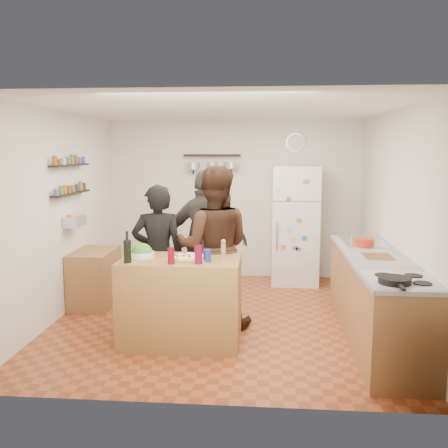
# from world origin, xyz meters

# --- Properties ---
(room_shell) EXTENTS (4.20, 4.20, 4.20)m
(room_shell) POSITION_xyz_m (0.00, 0.39, 1.25)
(room_shell) COLOR brown
(room_shell) RESTS_ON ground
(prep_island) EXTENTS (1.25, 0.72, 0.91)m
(prep_island) POSITION_xyz_m (-0.39, -0.79, 0.46)
(prep_island) COLOR olive
(prep_island) RESTS_ON floor
(pizza_board) EXTENTS (0.42, 0.34, 0.02)m
(pizza_board) POSITION_xyz_m (-0.31, -0.81, 0.92)
(pizza_board) COLOR olive
(pizza_board) RESTS_ON prep_island
(pizza) EXTENTS (0.34, 0.34, 0.02)m
(pizza) POSITION_xyz_m (-0.31, -0.81, 0.94)
(pizza) COLOR beige
(pizza) RESTS_ON pizza_board
(salad_bowl) EXTENTS (0.27, 0.27, 0.05)m
(salad_bowl) POSITION_xyz_m (-0.81, -0.74, 0.94)
(salad_bowl) COLOR white
(salad_bowl) RESTS_ON prep_island
(wine_bottle) EXTENTS (0.08, 0.08, 0.23)m
(wine_bottle) POSITION_xyz_m (-0.89, -1.01, 1.03)
(wine_bottle) COLOR black
(wine_bottle) RESTS_ON prep_island
(wine_glass_near) EXTENTS (0.07, 0.07, 0.16)m
(wine_glass_near) POSITION_xyz_m (-0.44, -1.03, 0.99)
(wine_glass_near) COLOR #5B0712
(wine_glass_near) RESTS_ON prep_island
(wine_glass_far) EXTENTS (0.08, 0.08, 0.19)m
(wine_glass_far) POSITION_xyz_m (-0.17, -0.99, 1.00)
(wine_glass_far) COLOR #5A0721
(wine_glass_far) RESTS_ON prep_island
(pepper_mill) EXTENTS (0.05, 0.05, 0.16)m
(pepper_mill) POSITION_xyz_m (0.06, -0.74, 0.99)
(pepper_mill) COLOR #9A6F40
(pepper_mill) RESTS_ON prep_island
(salt_canister) EXTENTS (0.08, 0.08, 0.13)m
(salt_canister) POSITION_xyz_m (-0.09, -0.91, 0.97)
(salt_canister) COLOR navy
(salt_canister) RESTS_ON prep_island
(person_left) EXTENTS (0.67, 0.51, 1.65)m
(person_left) POSITION_xyz_m (-0.74, -0.25, 0.83)
(person_left) COLOR black
(person_left) RESTS_ON floor
(person_center) EXTENTS (0.93, 0.73, 1.86)m
(person_center) POSITION_xyz_m (-0.09, -0.24, 0.93)
(person_center) COLOR black
(person_center) RESTS_ON floor
(person_back) EXTENTS (1.09, 0.55, 1.80)m
(person_back) POSITION_xyz_m (-0.25, 0.33, 0.90)
(person_back) COLOR #322F2C
(person_back) RESTS_ON floor
(counter_run) EXTENTS (0.63, 2.63, 0.90)m
(counter_run) POSITION_xyz_m (1.70, -0.55, 0.45)
(counter_run) COLOR #9E7042
(counter_run) RESTS_ON floor
(stove_top) EXTENTS (0.60, 0.62, 0.02)m
(stove_top) POSITION_xyz_m (1.70, -1.50, 0.91)
(stove_top) COLOR white
(stove_top) RESTS_ON counter_run
(skillet) EXTENTS (0.27, 0.27, 0.05)m
(skillet) POSITION_xyz_m (1.60, -1.63, 0.95)
(skillet) COLOR black
(skillet) RESTS_ON stove_top
(sink) EXTENTS (0.50, 0.80, 0.03)m
(sink) POSITION_xyz_m (1.70, 0.30, 0.92)
(sink) COLOR silver
(sink) RESTS_ON counter_run
(cutting_board) EXTENTS (0.30, 0.40, 0.02)m
(cutting_board) POSITION_xyz_m (1.70, -0.55, 0.91)
(cutting_board) COLOR brown
(cutting_board) RESTS_ON counter_run
(red_bowl) EXTENTS (0.23, 0.23, 0.10)m
(red_bowl) POSITION_xyz_m (1.65, -0.01, 0.97)
(red_bowl) COLOR #A92D13
(red_bowl) RESTS_ON counter_run
(fridge) EXTENTS (0.70, 0.68, 1.80)m
(fridge) POSITION_xyz_m (0.95, 1.75, 0.90)
(fridge) COLOR white
(fridge) RESTS_ON floor
(wall_clock) EXTENTS (0.30, 0.03, 0.30)m
(wall_clock) POSITION_xyz_m (0.95, 2.08, 2.15)
(wall_clock) COLOR silver
(wall_clock) RESTS_ON back_wall
(spice_shelf_lower) EXTENTS (0.12, 1.00, 0.02)m
(spice_shelf_lower) POSITION_xyz_m (-1.93, 0.20, 1.50)
(spice_shelf_lower) COLOR black
(spice_shelf_lower) RESTS_ON left_wall
(spice_shelf_upper) EXTENTS (0.12, 1.00, 0.02)m
(spice_shelf_upper) POSITION_xyz_m (-1.93, 0.20, 1.85)
(spice_shelf_upper) COLOR black
(spice_shelf_upper) RESTS_ON left_wall
(produce_basket) EXTENTS (0.18, 0.35, 0.14)m
(produce_basket) POSITION_xyz_m (-1.90, 0.20, 1.15)
(produce_basket) COLOR silver
(produce_basket) RESTS_ON left_wall
(side_table) EXTENTS (0.50, 0.80, 0.73)m
(side_table) POSITION_xyz_m (-1.74, 0.39, 0.36)
(side_table) COLOR olive
(side_table) RESTS_ON floor
(pot_rack) EXTENTS (0.90, 0.04, 0.04)m
(pot_rack) POSITION_xyz_m (-0.35, 2.00, 1.95)
(pot_rack) COLOR black
(pot_rack) RESTS_ON back_wall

